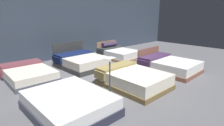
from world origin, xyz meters
The scene contains 9 objects.
ground_plane centered at (0.00, 0.00, -0.01)m, with size 18.00×18.00×0.02m, color #5B5B60.
showroom_back_wall centered at (0.00, 3.93, 1.75)m, with size 18.00×0.06×3.50m, color #333D4C.
bed_0 centered at (-2.30, -1.08, 0.23)m, with size 1.63×2.03×0.46m.
bed_1 centered at (-0.02, -1.06, 0.25)m, with size 1.61×2.06×0.55m.
bed_2 centered at (2.21, -1.02, 0.25)m, with size 1.71×2.10×0.82m.
bed_3 centered at (-2.21, 1.91, 0.20)m, with size 1.54×2.18×0.46m.
bed_4 centered at (-0.03, 1.83, 0.27)m, with size 1.73×2.07×0.98m.
bed_5 centered at (2.30, 1.94, 0.25)m, with size 1.51×1.96×0.80m.
price_sign centered at (-1.12, -1.19, 0.44)m, with size 0.28×0.24×1.13m.
Camera 1 is at (-4.14, -4.49, 2.23)m, focal length 28.77 mm.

